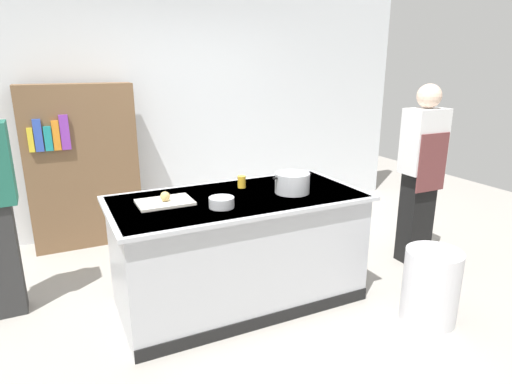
{
  "coord_description": "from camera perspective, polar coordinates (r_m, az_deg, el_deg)",
  "views": [
    {
      "loc": [
        -1.29,
        -2.97,
        1.9
      ],
      "look_at": [
        0.25,
        0.2,
        0.85
      ],
      "focal_mm": 30.58,
      "sensor_mm": 36.0,
      "label": 1
    }
  ],
  "objects": [
    {
      "name": "counter_island",
      "position": [
        3.55,
        -2.24,
        -7.32
      ],
      "size": [
        1.98,
        0.98,
        0.9
      ],
      "color": "#B7BABF",
      "rests_on": "ground_plane"
    },
    {
      "name": "onion",
      "position": [
        3.27,
        -11.81,
        -0.57
      ],
      "size": [
        0.07,
        0.07,
        0.07
      ],
      "primitive_type": "sphere",
      "color": "tan",
      "rests_on": "cutting_board"
    },
    {
      "name": "cutting_board",
      "position": [
        3.29,
        -11.84,
        -1.31
      ],
      "size": [
        0.4,
        0.28,
        0.02
      ],
      "primitive_type": "cube",
      "color": "silver",
      "rests_on": "counter_island"
    },
    {
      "name": "trash_bin",
      "position": [
        3.6,
        21.89,
        -11.36
      ],
      "size": [
        0.41,
        0.41,
        0.57
      ],
      "primitive_type": "cylinder",
      "color": "silver",
      "rests_on": "ground_plane"
    },
    {
      "name": "ground_plane",
      "position": [
        3.76,
        -2.17,
        -13.81
      ],
      "size": [
        10.0,
        10.0,
        0.0
      ],
      "primitive_type": "plane",
      "color": "#9E9991"
    },
    {
      "name": "stock_pot",
      "position": [
        3.48,
        4.76,
        1.2
      ],
      "size": [
        0.34,
        0.28,
        0.16
      ],
      "color": "#B7BABF",
      "rests_on": "counter_island"
    },
    {
      "name": "back_wall",
      "position": [
        5.25,
        -11.82,
        11.89
      ],
      "size": [
        6.4,
        0.12,
        3.0
      ],
      "primitive_type": "cube",
      "color": "silver",
      "rests_on": "ground_plane"
    },
    {
      "name": "bookshelf",
      "position": [
        4.9,
        -21.69,
        3.05
      ],
      "size": [
        1.1,
        0.31,
        1.7
      ],
      "color": "brown",
      "rests_on": "ground_plane"
    },
    {
      "name": "juice_cup",
      "position": [
        3.62,
        -1.89,
        1.34
      ],
      "size": [
        0.07,
        0.07,
        0.1
      ],
      "primitive_type": "cylinder",
      "color": "yellow",
      "rests_on": "counter_island"
    },
    {
      "name": "mixing_bowl",
      "position": [
        3.14,
        -4.53,
        -1.36
      ],
      "size": [
        0.18,
        0.18,
        0.07
      ],
      "primitive_type": "cylinder",
      "color": "#B7BABF",
      "rests_on": "counter_island"
    },
    {
      "name": "person_chef",
      "position": [
        4.41,
        20.79,
        2.57
      ],
      "size": [
        0.38,
        0.25,
        1.72
      ],
      "rotation": [
        0.0,
        0.0,
        1.48
      ],
      "color": "black",
      "rests_on": "ground_plane"
    }
  ]
}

